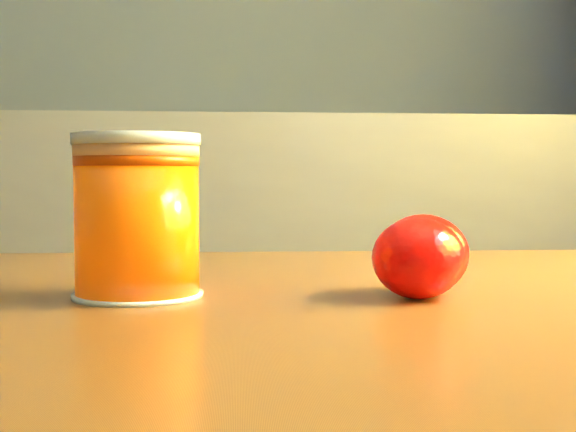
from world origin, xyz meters
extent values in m
cube|color=brown|center=(0.75, 0.15, 0.68)|extent=(0.95, 0.69, 0.04)
cylinder|color=#FF5705|center=(0.62, 0.16, 0.74)|extent=(0.08, 0.08, 0.10)
cylinder|color=#FFAE68|center=(0.62, 0.16, 0.80)|extent=(0.09, 0.09, 0.01)
cylinder|color=silver|center=(0.62, 0.16, 0.80)|extent=(0.09, 0.09, 0.01)
ellipsoid|color=#FF1005|center=(0.81, 0.14, 0.72)|extent=(0.08, 0.08, 0.06)
ellipsoid|color=#FF1005|center=(0.82, 0.16, 0.72)|extent=(0.09, 0.09, 0.06)
camera|label=1|loc=(0.66, -0.39, 0.78)|focal=50.00mm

